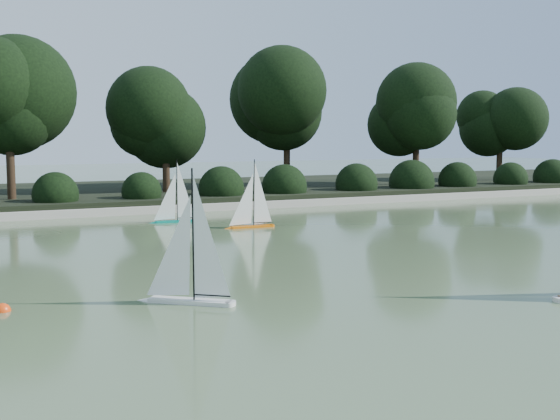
% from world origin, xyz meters
% --- Properties ---
extents(ground, '(80.00, 80.00, 0.00)m').
position_xyz_m(ground, '(0.00, 0.00, 0.00)').
color(ground, '#3A4A2C').
rests_on(ground, ground).
extents(pond_coping, '(40.00, 0.35, 0.18)m').
position_xyz_m(pond_coping, '(0.00, 9.00, 0.09)').
color(pond_coping, gray).
rests_on(pond_coping, ground).
extents(far_bank, '(40.00, 8.00, 0.30)m').
position_xyz_m(far_bank, '(0.00, 13.00, 0.15)').
color(far_bank, black).
rests_on(far_bank, ground).
extents(tree_line, '(26.31, 3.93, 4.39)m').
position_xyz_m(tree_line, '(1.23, 11.44, 2.64)').
color(tree_line, black).
rests_on(tree_line, ground).
extents(shrub_hedge, '(29.10, 1.10, 1.10)m').
position_xyz_m(shrub_hedge, '(0.00, 9.90, 0.45)').
color(shrub_hedge, black).
rests_on(shrub_hedge, ground).
extents(sailboat_white_a, '(0.98, 0.84, 1.57)m').
position_xyz_m(sailboat_white_a, '(-2.16, 0.10, 0.25)').
color(sailboat_white_a, silver).
rests_on(sailboat_white_a, ground).
extents(sailboat_orange, '(1.06, 0.24, 1.45)m').
position_xyz_m(sailboat_orange, '(0.96, 5.62, 0.23)').
color(sailboat_orange, orange).
rests_on(sailboat_orange, ground).
extents(sailboat_teal, '(1.04, 0.30, 1.41)m').
position_xyz_m(sailboat_teal, '(-0.15, 7.12, 0.22)').
color(sailboat_teal, '#068574').
rests_on(sailboat_teal, ground).
extents(race_buoy, '(0.17, 0.17, 0.17)m').
position_xyz_m(race_buoy, '(-3.96, 0.56, 0.00)').
color(race_buoy, '#E33C0B').
rests_on(race_buoy, ground).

